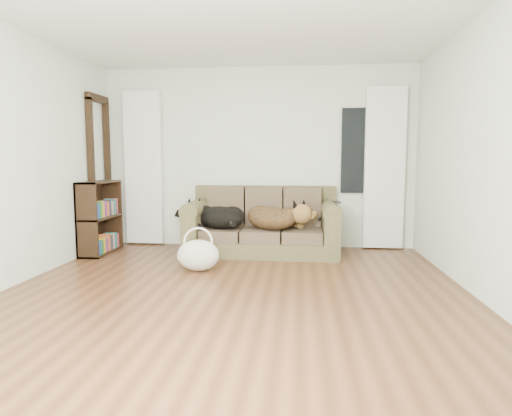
# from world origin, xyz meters

# --- Properties ---
(floor) EXTENTS (5.00, 5.00, 0.00)m
(floor) POSITION_xyz_m (0.00, 0.00, 0.00)
(floor) COLOR #462816
(floor) RESTS_ON ground
(ceiling) EXTENTS (5.00, 5.00, 0.00)m
(ceiling) POSITION_xyz_m (0.00, 0.00, 2.60)
(ceiling) COLOR white
(ceiling) RESTS_ON ground
(wall_back) EXTENTS (4.50, 0.04, 2.60)m
(wall_back) POSITION_xyz_m (0.00, 2.50, 1.30)
(wall_back) COLOR silver
(wall_back) RESTS_ON ground
(wall_right) EXTENTS (0.04, 5.00, 2.60)m
(wall_right) POSITION_xyz_m (2.25, 0.00, 1.30)
(wall_right) COLOR silver
(wall_right) RESTS_ON ground
(curtain_left) EXTENTS (0.55, 0.08, 2.25)m
(curtain_left) POSITION_xyz_m (-1.70, 2.42, 1.15)
(curtain_left) COLOR white
(curtain_left) RESTS_ON ground
(curtain_right) EXTENTS (0.55, 0.08, 2.25)m
(curtain_right) POSITION_xyz_m (1.80, 2.42, 1.15)
(curtain_right) COLOR white
(curtain_right) RESTS_ON ground
(window_pane) EXTENTS (0.50, 0.03, 1.20)m
(window_pane) POSITION_xyz_m (1.45, 2.47, 1.40)
(window_pane) COLOR black
(window_pane) RESTS_ON wall_back
(door_casing) EXTENTS (0.07, 0.60, 2.10)m
(door_casing) POSITION_xyz_m (-2.20, 2.05, 1.05)
(door_casing) COLOR black
(door_casing) RESTS_ON ground
(sofa) EXTENTS (2.03, 0.88, 0.83)m
(sofa) POSITION_xyz_m (0.12, 1.97, 0.45)
(sofa) COLOR brown
(sofa) RESTS_ON floor
(dog_black_lab) EXTENTS (0.88, 0.80, 0.31)m
(dog_black_lab) POSITION_xyz_m (-0.49, 1.89, 0.48)
(dog_black_lab) COLOR black
(dog_black_lab) RESTS_ON sofa
(dog_shepherd) EXTENTS (0.91, 0.85, 0.33)m
(dog_shepherd) POSITION_xyz_m (0.29, 1.87, 0.49)
(dog_shepherd) COLOR black
(dog_shepherd) RESTS_ON sofa
(tv_remote) EXTENTS (0.10, 0.20, 0.02)m
(tv_remote) POSITION_xyz_m (1.10, 1.79, 0.73)
(tv_remote) COLOR black
(tv_remote) RESTS_ON sofa
(tote_bag) EXTENTS (0.55, 0.46, 0.36)m
(tote_bag) POSITION_xyz_m (-0.54, 0.96, 0.16)
(tote_bag) COLOR beige
(tote_bag) RESTS_ON floor
(bookshelf) EXTENTS (0.40, 0.82, 0.98)m
(bookshelf) POSITION_xyz_m (-2.09, 1.77, 0.50)
(bookshelf) COLOR black
(bookshelf) RESTS_ON floor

